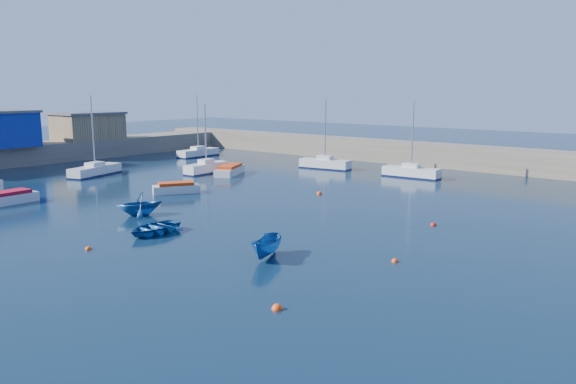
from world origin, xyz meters
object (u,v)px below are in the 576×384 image
Objects in this scene: brick_shed_a at (88,127)px; sailboat_5 at (325,163)px; sailboat_4 at (198,152)px; motorboat_2 at (230,170)px; motorboat_0 at (7,198)px; dinghy_right at (267,247)px; motorboat_1 at (176,188)px; dinghy_left at (139,204)px; sailboat_6 at (411,172)px; sailboat_2 at (95,170)px; dinghy_center at (154,228)px; sailboat_3 at (206,168)px.

brick_shed_a is 33.64m from sailboat_5.
motorboat_2 is (15.22, -8.98, -0.06)m from sailboat_4.
motorboat_0 is 0.87× the size of motorboat_2.
sailboat_5 is at bearing 100.37° from dinghy_right.
motorboat_1 is at bearing 56.01° from motorboat_0.
motorboat_1 is at bearing 146.01° from dinghy_left.
motorboat_0 is (23.71, -21.79, -3.61)m from brick_shed_a.
brick_shed_a is 39.65m from dinghy_left.
brick_shed_a is 1.47× the size of motorboat_2.
brick_shed_a reaches higher than dinghy_left.
motorboat_0 is (-7.83, -32.95, -0.12)m from sailboat_5.
dinghy_right is (19.23, -9.44, 0.13)m from motorboat_1.
motorboat_2 is (-5.37, -10.24, -0.11)m from sailboat_5.
motorboat_0 is (-18.68, -33.39, -0.10)m from sailboat_6.
dinghy_left is (19.90, -8.70, 0.30)m from sailboat_2.
sailboat_5 is 1.01× the size of sailboat_6.
sailboat_6 is 1.90× the size of motorboat_1.
motorboat_1 is (30.51, -10.03, -3.63)m from brick_shed_a.
dinghy_left is at bearing -24.76° from motorboat_1.
sailboat_4 reaches higher than dinghy_center.
sailboat_4 is 20.62m from sailboat_5.
sailboat_5 is (16.00, 19.95, 0.04)m from sailboat_2.
dinghy_left is at bearing 148.03° from dinghy_center.
brick_shed_a reaches higher than dinghy_center.
dinghy_left is at bearing -41.13° from sailboat_2.
sailboat_3 is 2.86m from motorboat_2.
sailboat_3 reaches higher than dinghy_center.
motorboat_1 is (14.97, -1.24, -0.11)m from sailboat_2.
dinghy_center is at bearing -13.25° from motorboat_1.
sailboat_2 reaches higher than motorboat_0.
brick_shed_a is 1.00× the size of sailboat_6.
sailboat_6 is 31.82m from dinghy_center.
sailboat_4 is at bearing 154.32° from dinghy_left.
sailboat_5 is 32.63m from dinghy_center.
sailboat_4 is 27.91m from motorboat_1.
sailboat_5 is 1.69× the size of motorboat_0.
motorboat_0 is at bearing -42.58° from brick_shed_a.
motorboat_1 is 11.77m from motorboat_2.
sailboat_2 is at bearing -29.49° from brick_shed_a.
sailboat_4 reaches higher than motorboat_0.
motorboat_0 is at bearing 164.77° from dinghy_right.
sailboat_4 is at bearing 84.39° from sailboat_5.
brick_shed_a is at bearing -140.81° from sailboat_4.
motorboat_2 is 1.65× the size of dinghy_left.
motorboat_2 is at bearing 24.87° from sailboat_2.
motorboat_1 is 21.42m from dinghy_right.
sailboat_4 is 2.54× the size of dinghy_left.
sailboat_5 is at bearing 101.51° from dinghy_center.
brick_shed_a is at bearing 132.98° from sailboat_2.
sailboat_6 is at bearing 6.90° from motorboat_2.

